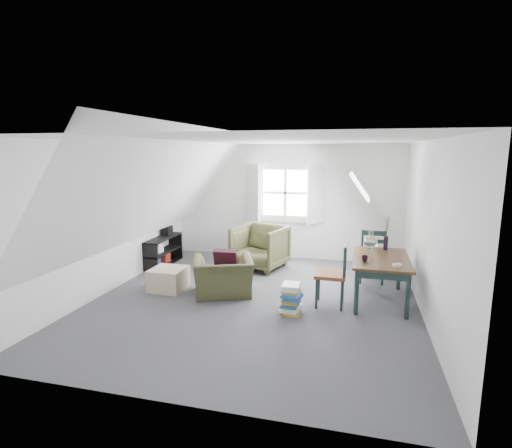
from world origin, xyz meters
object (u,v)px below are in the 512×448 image
(armchair_near, at_px, (223,294))
(dining_chair_far, at_px, (372,254))
(armchair_far, at_px, (260,268))
(ottoman, at_px, (168,279))
(dining_chair_near, at_px, (333,274))
(magazine_stack, at_px, (291,299))
(dining_table, at_px, (381,263))
(media_shelf, at_px, (161,253))

(armchair_near, distance_m, dining_chair_far, 2.76)
(armchair_far, relative_size, dining_chair_far, 0.97)
(armchair_far, height_order, ottoman, armchair_far)
(dining_chair_near, distance_m, magazine_stack, 0.78)
(magazine_stack, bearing_deg, armchair_near, 157.57)
(armchair_near, height_order, armchair_far, armchair_far)
(dining_chair_near, bearing_deg, ottoman, -80.72)
(armchair_far, height_order, dining_table, dining_table)
(dining_chair_far, bearing_deg, dining_chair_near, 61.86)
(ottoman, distance_m, dining_table, 3.52)
(armchair_far, bearing_deg, magazine_stack, -49.47)
(ottoman, bearing_deg, magazine_stack, -12.67)
(ottoman, bearing_deg, dining_chair_near, -0.82)
(ottoman, distance_m, media_shelf, 1.57)
(media_shelf, xyz_separation_m, magazine_stack, (3.03, -1.83, -0.05))
(armchair_far, bearing_deg, armchair_near, -82.26)
(armchair_near, height_order, dining_chair_far, dining_chair_far)
(media_shelf, distance_m, magazine_stack, 3.54)
(armchair_far, distance_m, magazine_stack, 2.36)
(dining_table, bearing_deg, magazine_stack, -149.33)
(dining_chair_far, bearing_deg, magazine_stack, 53.23)
(armchair_far, relative_size, media_shelf, 0.83)
(armchair_near, xyz_separation_m, magazine_stack, (1.22, -0.50, 0.22))
(ottoman, relative_size, dining_table, 0.40)
(dining_chair_near, distance_m, media_shelf, 3.86)
(armchair_near, height_order, dining_table, dining_table)
(ottoman, distance_m, magazine_stack, 2.26)
(ottoman, distance_m, dining_chair_far, 3.63)
(armchair_far, distance_m, ottoman, 2.05)
(armchair_far, xyz_separation_m, magazine_stack, (0.99, -2.13, 0.22))
(dining_chair_far, relative_size, magazine_stack, 2.26)
(armchair_near, xyz_separation_m, dining_chair_far, (2.39, 1.28, 0.52))
(armchair_near, xyz_separation_m, dining_table, (2.49, 0.34, 0.62))
(magazine_stack, bearing_deg, dining_table, 33.44)
(ottoman, xyz_separation_m, magazine_stack, (2.21, -0.50, 0.03))
(armchair_near, distance_m, armchair_far, 1.65)
(armchair_far, relative_size, dining_chair_near, 0.98)
(dining_chair_near, xyz_separation_m, magazine_stack, (-0.56, -0.46, -0.29))
(armchair_near, bearing_deg, media_shelf, -57.41)
(dining_chair_far, distance_m, media_shelf, 4.21)
(magazine_stack, bearing_deg, media_shelf, 148.90)
(armchair_near, distance_m, dining_chair_near, 1.85)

